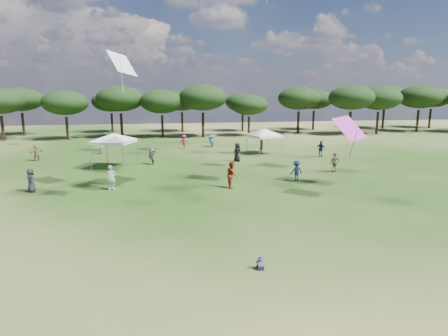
% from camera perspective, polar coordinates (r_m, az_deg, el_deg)
% --- Properties ---
extents(ground, '(140.00, 140.00, 0.00)m').
position_cam_1_polar(ground, '(12.41, 8.12, -19.51)').
color(ground, '#2A4815').
rests_on(ground, ground).
extents(tree_line, '(108.78, 17.63, 7.77)m').
position_cam_1_polar(tree_line, '(57.79, -4.52, 10.43)').
color(tree_line, black).
rests_on(tree_line, ground).
extents(tent_left, '(5.78, 5.78, 3.27)m').
position_cam_1_polar(tent_left, '(33.27, -16.53, 4.87)').
color(tent_left, gray).
rests_on(tent_left, ground).
extents(tent_right, '(5.54, 5.54, 2.94)m').
position_cam_1_polar(tent_right, '(39.61, 6.18, 5.76)').
color(tent_right, gray).
rests_on(tent_right, ground).
extents(toddler, '(0.36, 0.39, 0.52)m').
position_cam_1_polar(toddler, '(14.17, 5.64, -14.26)').
color(toddler, black).
rests_on(toddler, ground).
extents(festival_crowd, '(30.22, 21.01, 1.81)m').
position_cam_1_polar(festival_crowd, '(34.84, -7.64, 2.15)').
color(festival_crowd, '#4A4C4F').
rests_on(festival_crowd, ground).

